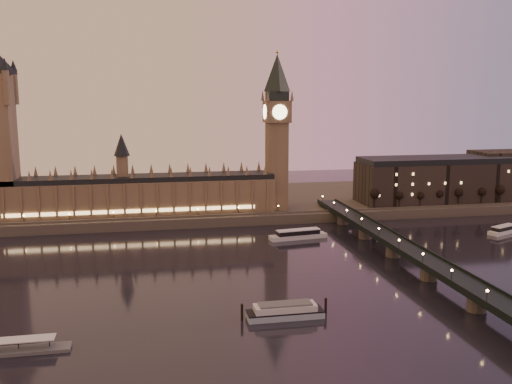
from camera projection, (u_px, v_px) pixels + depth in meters
ground at (220, 279)px, 257.35m from camera, size 700.00×700.00×0.00m
far_embankment at (231, 203)px, 422.09m from camera, size 560.00×130.00×6.00m
palace_of_westminster at (133, 190)px, 363.15m from camera, size 180.00×26.62×52.00m
big_ben at (277, 122)px, 373.66m from camera, size 17.68×17.68×104.00m
westminster_bridge at (409, 256)px, 273.63m from camera, size 13.20×260.00×15.30m
city_block at (461, 177)px, 416.87m from camera, size 155.00×45.00×34.00m
bare_tree_0 at (376, 196)px, 382.85m from camera, size 5.70×5.70×11.59m
bare_tree_1 at (398, 195)px, 385.78m from camera, size 5.70×5.70×11.59m
bare_tree_2 at (419, 195)px, 388.70m from camera, size 5.70×5.70×11.59m
bare_tree_3 at (440, 194)px, 391.63m from camera, size 5.70×5.70×11.59m
bare_tree_4 at (461, 193)px, 394.56m from camera, size 5.70×5.70×11.59m
bare_tree_5 at (481, 192)px, 397.48m from camera, size 5.70×5.70×11.59m
bare_tree_6 at (501, 192)px, 400.41m from camera, size 5.70×5.70×11.59m
cruise_boat_a at (298, 235)px, 328.72m from camera, size 34.44×11.73×5.40m
cruise_boat_c at (504, 230)px, 341.54m from camera, size 24.40×15.47×4.76m
moored_barge at (285, 311)px, 212.43m from camera, size 33.26×8.08×6.10m
pontoon_pier at (5, 350)px, 183.35m from camera, size 40.11×6.69×10.70m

